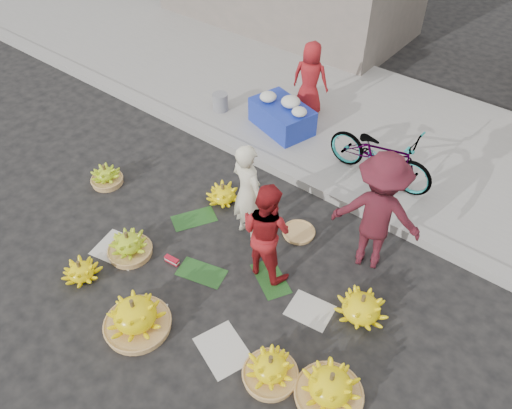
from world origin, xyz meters
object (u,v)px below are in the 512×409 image
Objects in this scene: vendor_cream at (248,193)px; bicycle at (381,154)px; banana_bunch_4 at (330,387)px; flower_table at (282,115)px; banana_bunch_0 at (129,245)px.

bicycle is (0.90, 2.17, -0.20)m from vendor_cream.
vendor_cream reaches higher than banana_bunch_4.
banana_bunch_4 is at bearing -31.45° from flower_table.
vendor_cream is at bearing 158.90° from bicycle.
flower_table is at bearing 91.07° from banana_bunch_0.
bicycle reaches higher than flower_table.
flower_table is at bearing 86.03° from bicycle.
flower_table reaches higher than banana_bunch_0.
banana_bunch_0 is at bearing 178.89° from banana_bunch_4.
flower_table is 0.72× the size of bicycle.
bicycle reaches higher than banana_bunch_0.
bicycle is at bearing 11.15° from flower_table.
vendor_cream reaches higher than flower_table.
vendor_cream is 1.23× the size of flower_table.
banana_bunch_4 is 2.71m from vendor_cream.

